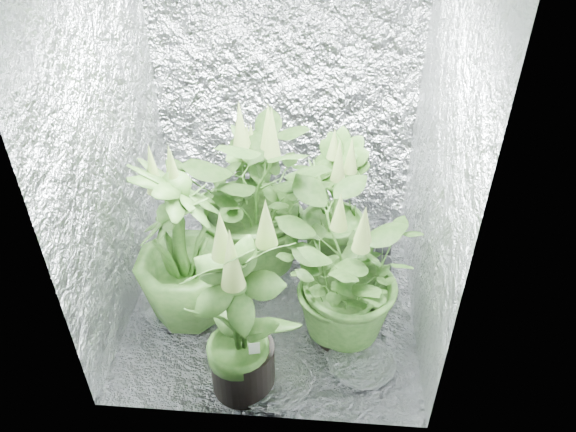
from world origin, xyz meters
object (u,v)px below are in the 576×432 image
at_px(plant_c, 331,209).
at_px(circulation_fan, 378,252).
at_px(plant_f, 239,317).
at_px(plant_a, 256,196).
at_px(plant_b, 253,190).
at_px(plant_e, 344,278).
at_px(plant_d, 182,249).

distance_m(plant_c, circulation_fan, 0.42).
bearing_deg(plant_f, plant_a, 92.16).
xyz_separation_m(plant_b, circulation_fan, (0.80, -0.25, -0.25)).
xyz_separation_m(plant_a, plant_c, (0.44, 0.04, -0.10)).
distance_m(plant_e, circulation_fan, 0.66).
relative_size(plant_c, plant_e, 1.02).
xyz_separation_m(plant_b, plant_d, (-0.27, -0.71, 0.10)).
height_order(plant_b, plant_f, plant_f).
relative_size(plant_a, plant_f, 1.03).
height_order(plant_b, plant_d, plant_d).
relative_size(plant_e, circulation_fan, 2.72).
bearing_deg(plant_e, plant_f, -143.32).
bearing_deg(plant_f, plant_b, 94.55).
relative_size(plant_b, plant_d, 0.82).
bearing_deg(plant_c, plant_e, -82.91).
height_order(plant_e, plant_f, plant_f).
bearing_deg(plant_a, plant_b, 102.82).
xyz_separation_m(plant_d, plant_e, (0.84, -0.09, -0.06)).
relative_size(plant_c, plant_f, 0.87).
xyz_separation_m(plant_f, circulation_fan, (0.70, 0.91, -0.34)).
distance_m(plant_a, plant_d, 0.56).
relative_size(plant_e, plant_f, 0.85).
bearing_deg(plant_f, plant_e, 36.68).
bearing_deg(circulation_fan, plant_c, -179.67).
relative_size(plant_d, plant_f, 0.98).
height_order(plant_a, plant_d, plant_a).
height_order(plant_a, circulation_fan, plant_a).
bearing_deg(plant_b, plant_d, -111.08).
xyz_separation_m(plant_a, plant_e, (0.51, -0.55, -0.10)).
xyz_separation_m(plant_a, plant_b, (-0.06, 0.26, -0.14)).
bearing_deg(plant_b, plant_f, -85.45).
distance_m(plant_d, plant_f, 0.58).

